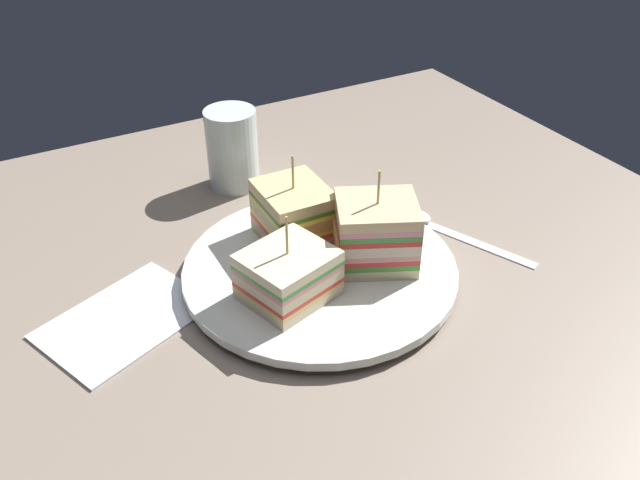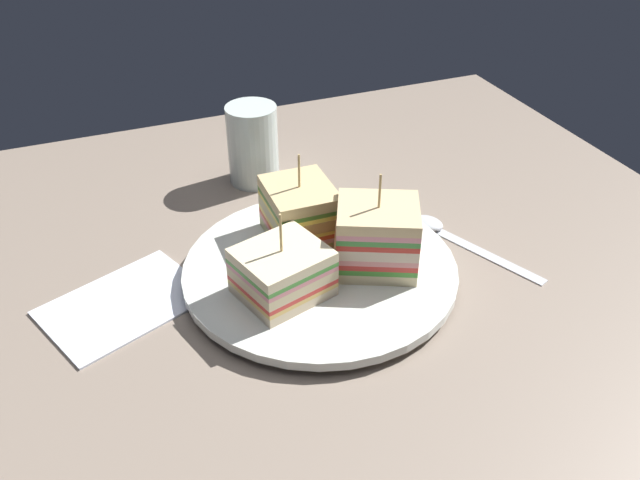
% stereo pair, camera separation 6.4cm
% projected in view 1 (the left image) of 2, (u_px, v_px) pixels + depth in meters
% --- Properties ---
extents(ground_plane, '(0.90, 0.83, 0.02)m').
position_uv_depth(ground_plane, '(320.00, 286.00, 0.67)').
color(ground_plane, gray).
extents(plate, '(0.27, 0.27, 0.02)m').
position_uv_depth(plate, '(320.00, 270.00, 0.66)').
color(plate, silver).
rests_on(plate, ground_plane).
extents(sandwich_wedge_0, '(0.07, 0.08, 0.10)m').
position_uv_depth(sandwich_wedge_0, '(291.00, 215.00, 0.68)').
color(sandwich_wedge_0, beige).
rests_on(sandwich_wedge_0, plate).
extents(sandwich_wedge_1, '(0.09, 0.09, 0.09)m').
position_uv_depth(sandwich_wedge_1, '(289.00, 275.00, 0.60)').
color(sandwich_wedge_1, beige).
rests_on(sandwich_wedge_1, plate).
extents(sandwich_wedge_2, '(0.10, 0.09, 0.10)m').
position_uv_depth(sandwich_wedge_2, '(376.00, 233.00, 0.64)').
color(sandwich_wedge_2, beige).
rests_on(sandwich_wedge_2, plate).
extents(spoon, '(0.08, 0.15, 0.01)m').
position_uv_depth(spoon, '(435.00, 225.00, 0.74)').
color(spoon, silver).
rests_on(spoon, ground_plane).
extents(napkin, '(0.17, 0.15, 0.01)m').
position_uv_depth(napkin, '(125.00, 318.00, 0.61)').
color(napkin, white).
rests_on(napkin, ground_plane).
extents(drinking_glass, '(0.06, 0.06, 0.10)m').
position_uv_depth(drinking_glass, '(235.00, 154.00, 0.80)').
color(drinking_glass, silver).
rests_on(drinking_glass, ground_plane).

